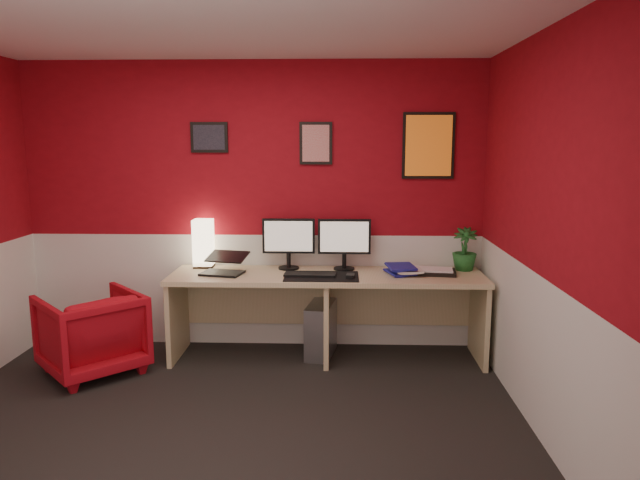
% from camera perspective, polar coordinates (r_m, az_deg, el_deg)
% --- Properties ---
extents(ground, '(4.00, 3.50, 0.01)m').
position_cam_1_polar(ground, '(3.89, -10.01, -18.49)').
color(ground, black).
rests_on(ground, ground).
extents(ceiling, '(4.00, 3.50, 0.01)m').
position_cam_1_polar(ceiling, '(3.50, -11.28, 20.58)').
color(ceiling, white).
rests_on(ceiling, ground).
extents(wall_back, '(4.00, 0.01, 2.50)m').
position_cam_1_polar(wall_back, '(5.19, -6.44, 3.23)').
color(wall_back, maroon).
rests_on(wall_back, ground).
extents(wall_front, '(4.00, 0.01, 2.50)m').
position_cam_1_polar(wall_front, '(1.86, -22.42, -9.12)').
color(wall_front, maroon).
rests_on(wall_front, ground).
extents(wall_right, '(0.01, 3.50, 2.50)m').
position_cam_1_polar(wall_right, '(3.62, 22.03, -0.21)').
color(wall_right, maroon).
rests_on(wall_right, ground).
extents(wainscot_back, '(4.00, 0.01, 1.00)m').
position_cam_1_polar(wainscot_back, '(5.32, -6.29, -4.83)').
color(wainscot_back, silver).
rests_on(wainscot_back, ground).
extents(wainscot_right, '(0.01, 3.50, 1.00)m').
position_cam_1_polar(wainscot_right, '(3.81, 21.23, -11.39)').
color(wainscot_right, silver).
rests_on(wainscot_right, ground).
extents(desk, '(2.60, 0.65, 0.73)m').
position_cam_1_polar(desk, '(4.98, 0.68, -7.41)').
color(desk, tan).
rests_on(desk, ground).
extents(shoji_lamp, '(0.16, 0.16, 0.40)m').
position_cam_1_polar(shoji_lamp, '(5.20, -11.25, -0.44)').
color(shoji_lamp, '#FFE5B2').
rests_on(shoji_lamp, desk).
extents(laptop, '(0.37, 0.30, 0.22)m').
position_cam_1_polar(laptop, '(4.91, -9.51, -2.05)').
color(laptop, black).
rests_on(laptop, desk).
extents(monitor_left, '(0.45, 0.06, 0.58)m').
position_cam_1_polar(monitor_left, '(5.03, -3.08, 0.42)').
color(monitor_left, black).
rests_on(monitor_left, desk).
extents(monitor_right, '(0.45, 0.06, 0.58)m').
position_cam_1_polar(monitor_right, '(5.00, 2.38, 0.37)').
color(monitor_right, black).
rests_on(monitor_right, desk).
extents(desk_mat, '(0.60, 0.38, 0.01)m').
position_cam_1_polar(desk_mat, '(4.78, 0.16, -3.54)').
color(desk_mat, black).
rests_on(desk_mat, desk).
extents(keyboard, '(0.43, 0.17, 0.02)m').
position_cam_1_polar(keyboard, '(4.80, -0.98, -3.36)').
color(keyboard, black).
rests_on(keyboard, desk_mat).
extents(mouse, '(0.07, 0.11, 0.03)m').
position_cam_1_polar(mouse, '(4.73, 2.96, -3.50)').
color(mouse, black).
rests_on(mouse, desk_mat).
extents(book_bottom, '(0.27, 0.32, 0.03)m').
position_cam_1_polar(book_bottom, '(4.88, 6.69, -3.23)').
color(book_bottom, navy).
rests_on(book_bottom, desk).
extents(book_middle, '(0.23, 0.30, 0.02)m').
position_cam_1_polar(book_middle, '(4.90, 7.31, -2.87)').
color(book_middle, silver).
rests_on(book_middle, book_bottom).
extents(book_top, '(0.25, 0.32, 0.03)m').
position_cam_1_polar(book_top, '(4.86, 6.61, -2.66)').
color(book_top, navy).
rests_on(book_top, book_middle).
extents(zen_tray, '(0.38, 0.29, 0.03)m').
position_cam_1_polar(zen_tray, '(4.98, 11.01, -3.06)').
color(zen_tray, black).
rests_on(zen_tray, desk).
extents(potted_plant, '(0.24, 0.24, 0.36)m').
position_cam_1_polar(potted_plant, '(5.14, 13.85, -0.87)').
color(potted_plant, '#19591E').
rests_on(potted_plant, desk).
extents(pc_tower, '(0.27, 0.48, 0.45)m').
position_cam_1_polar(pc_tower, '(5.09, 0.09, -8.66)').
color(pc_tower, '#99999E').
rests_on(pc_tower, ground).
extents(armchair, '(0.99, 0.99, 0.65)m').
position_cam_1_polar(armchair, '(5.03, -21.28, -8.41)').
color(armchair, '#BA0714').
rests_on(armchair, ground).
extents(art_left, '(0.32, 0.02, 0.26)m').
position_cam_1_polar(art_left, '(5.21, -10.70, 9.76)').
color(art_left, black).
rests_on(art_left, wall_back).
extents(art_center, '(0.28, 0.02, 0.36)m').
position_cam_1_polar(art_center, '(5.09, -0.40, 9.37)').
color(art_center, red).
rests_on(art_center, wall_back).
extents(art_right, '(0.44, 0.02, 0.56)m').
position_cam_1_polar(art_right, '(5.14, 10.48, 8.99)').
color(art_right, orange).
rests_on(art_right, wall_back).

